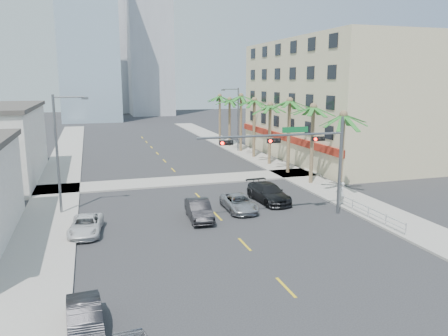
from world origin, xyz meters
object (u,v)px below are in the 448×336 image
at_px(car_lane_right, 268,193).
at_px(car_lane_left, 199,210).
at_px(pedestrian, 341,193).
at_px(car_parked_far, 86,225).
at_px(car_lane_center, 239,203).
at_px(car_parked_mid, 85,319).
at_px(traffic_signal_mast, 302,150).

bearing_deg(car_lane_right, car_lane_left, -161.14).
bearing_deg(pedestrian, car_lane_left, -28.02).
relative_size(car_lane_left, pedestrian, 2.38).
height_order(car_parked_far, car_lane_center, car_lane_center).
distance_m(car_lane_right, pedestrian, 5.89).
xyz_separation_m(car_parked_far, pedestrian, (19.70, 0.80, 0.48)).
bearing_deg(car_lane_center, car_parked_mid, -127.62).
bearing_deg(traffic_signal_mast, car_parked_far, 176.60).
height_order(car_lane_left, car_lane_right, car_lane_right).
bearing_deg(car_parked_far, pedestrian, 8.97).
distance_m(traffic_signal_mast, car_parked_far, 15.85).
xyz_separation_m(car_lane_center, pedestrian, (8.30, -1.23, 0.44)).
bearing_deg(traffic_signal_mast, car_parked_mid, -143.51).
xyz_separation_m(car_parked_mid, car_parked_far, (0.00, 12.13, -0.04)).
height_order(traffic_signal_mast, pedestrian, traffic_signal_mast).
bearing_deg(pedestrian, traffic_signal_mast, -7.32).
height_order(car_lane_right, pedestrian, pedestrian).
relative_size(traffic_signal_mast, car_lane_right, 2.10).
xyz_separation_m(car_parked_far, car_lane_right, (14.59, 3.72, 0.17)).
height_order(car_parked_mid, car_parked_far, car_parked_mid).
bearing_deg(traffic_signal_mast, car_lane_right, 97.29).
xyz_separation_m(car_parked_mid, car_lane_right, (14.59, 15.86, 0.13)).
relative_size(car_parked_mid, pedestrian, 2.10).
relative_size(car_lane_left, car_lane_right, 0.83).
bearing_deg(car_lane_right, pedestrian, -34.42).
distance_m(car_lane_left, car_lane_right, 7.30).
xyz_separation_m(car_lane_left, car_lane_center, (3.50, 1.23, -0.09)).
bearing_deg(car_lane_right, car_parked_far, -170.34).
distance_m(car_parked_far, pedestrian, 19.72).
xyz_separation_m(traffic_signal_mast, car_lane_center, (-3.78, 2.94, -4.43)).
relative_size(car_parked_mid, car_parked_far, 0.91).
distance_m(car_parked_mid, car_lane_right, 21.55).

